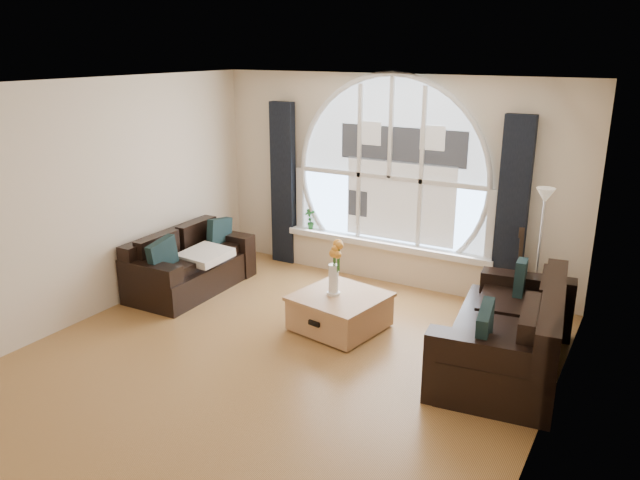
{
  "coord_description": "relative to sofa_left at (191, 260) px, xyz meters",
  "views": [
    {
      "loc": [
        3.11,
        -4.49,
        3.03
      ],
      "look_at": [
        0.0,
        0.9,
        1.05
      ],
      "focal_mm": 34.4,
      "sensor_mm": 36.0,
      "label": 1
    }
  ],
  "objects": [
    {
      "name": "curtain_left",
      "position": [
        0.45,
        1.51,
        0.75
      ],
      "size": [
        0.35,
        0.12,
        2.3
      ],
      "primitive_type": "cube",
      "color": "black",
      "rests_on": "ground"
    },
    {
      "name": "neighbor_house",
      "position": [
        2.2,
        1.59,
        1.1
      ],
      "size": [
        1.7,
        0.02,
        1.5
      ],
      "primitive_type": "cube",
      "color": "silver",
      "rests_on": "wall_back"
    },
    {
      "name": "floor_lamp",
      "position": [
        4.07,
        1.04,
        0.4
      ],
      "size": [
        0.24,
        0.24,
        1.6
      ],
      "primitive_type": "cube",
      "color": "#B2B2B2",
      "rests_on": "ground"
    },
    {
      "name": "coffee_chest",
      "position": [
        2.22,
        -0.08,
        -0.18
      ],
      "size": [
        1.04,
        1.04,
        0.44
      ],
      "primitive_type": "cube",
      "rotation": [
        0.0,
        0.0,
        -0.17
      ],
      "color": "#A37248",
      "rests_on": "ground"
    },
    {
      "name": "potted_plant",
      "position": [
        0.88,
        1.53,
        0.3
      ],
      "size": [
        0.18,
        0.15,
        0.31
      ],
      "primitive_type": "imported",
      "rotation": [
        0.0,
        0.0,
        -0.25
      ],
      "color": "#1E6023",
      "rests_on": "window_sill"
    },
    {
      "name": "vase_flowers",
      "position": [
        2.15,
        -0.1,
        0.39
      ],
      "size": [
        0.24,
        0.24,
        0.7
      ],
      "primitive_type": "cube",
      "color": "white",
      "rests_on": "coffee_chest"
    },
    {
      "name": "throw_blanket",
      "position": [
        0.24,
        0.01,
        0.1
      ],
      "size": [
        0.6,
        0.6,
        0.1
      ],
      "primitive_type": "cube",
      "rotation": [
        0.0,
        0.0,
        -0.09
      ],
      "color": "silver",
      "rests_on": "sofa_left"
    },
    {
      "name": "wall_left",
      "position": [
        -0.45,
        -1.12,
        0.95
      ],
      "size": [
        0.01,
        5.5,
        2.7
      ],
      "primitive_type": "cube",
      "color": "beige",
      "rests_on": "ground"
    },
    {
      "name": "wall_back",
      "position": [
        2.05,
        1.63,
        0.95
      ],
      "size": [
        5.0,
        0.01,
        2.7
      ],
      "primitive_type": "cube",
      "color": "beige",
      "rests_on": "ground"
    },
    {
      "name": "ceiling",
      "position": [
        2.05,
        -1.12,
        2.3
      ],
      "size": [
        5.0,
        5.5,
        0.01
      ],
      "primitive_type": "cube",
      "color": "silver",
      "rests_on": "ground"
    },
    {
      "name": "arched_window",
      "position": [
        2.05,
        1.6,
        1.23
      ],
      "size": [
        2.6,
        0.06,
        2.15
      ],
      "primitive_type": "cube",
      "color": "silver",
      "rests_on": "wall_back"
    },
    {
      "name": "sofa_left",
      "position": [
        0.0,
        0.0,
        0.0
      ],
      "size": [
        0.88,
        1.7,
        0.74
      ],
      "primitive_type": "cube",
      "rotation": [
        0.0,
        0.0,
        0.03
      ],
      "color": "black",
      "rests_on": "ground"
    },
    {
      "name": "attic_slope",
      "position": [
        4.25,
        -1.12,
        1.95
      ],
      "size": [
        0.92,
        5.5,
        0.72
      ],
      "primitive_type": "cube",
      "color": "silver",
      "rests_on": "ground"
    },
    {
      "name": "guitar",
      "position": [
        3.82,
        1.41,
        0.13
      ],
      "size": [
        0.41,
        0.32,
        1.06
      ],
      "primitive_type": "cube",
      "rotation": [
        0.0,
        0.0,
        0.24
      ],
      "color": "brown",
      "rests_on": "ground"
    },
    {
      "name": "window_sill",
      "position": [
        2.05,
        1.53,
        0.11
      ],
      "size": [
        2.9,
        0.22,
        0.08
      ],
      "primitive_type": "cube",
      "color": "white",
      "rests_on": "wall_back"
    },
    {
      "name": "wall_right",
      "position": [
        4.55,
        -1.12,
        0.95
      ],
      "size": [
        0.01,
        5.5,
        2.7
      ],
      "primitive_type": "cube",
      "color": "beige",
      "rests_on": "ground"
    },
    {
      "name": "ground",
      "position": [
        2.05,
        -1.12,
        -0.4
      ],
      "size": [
        5.0,
        5.5,
        0.01
      ],
      "primitive_type": "cube",
      "color": "brown",
      "rests_on": "ground"
    },
    {
      "name": "sofa_right",
      "position": [
        4.03,
        -0.02,
        0.0
      ],
      "size": [
        1.22,
        2.07,
        0.87
      ],
      "primitive_type": "cube",
      "rotation": [
        0.0,
        0.0,
        0.13
      ],
      "color": "black",
      "rests_on": "ground"
    },
    {
      "name": "window_frame",
      "position": [
        2.05,
        1.57,
        1.23
      ],
      "size": [
        2.76,
        0.08,
        2.15
      ],
      "primitive_type": "cube",
      "color": "white",
      "rests_on": "wall_back"
    },
    {
      "name": "curtain_right",
      "position": [
        3.65,
        1.51,
        0.75
      ],
      "size": [
        0.35,
        0.12,
        2.3
      ],
      "primitive_type": "cube",
      "color": "black",
      "rests_on": "ground"
    }
  ]
}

